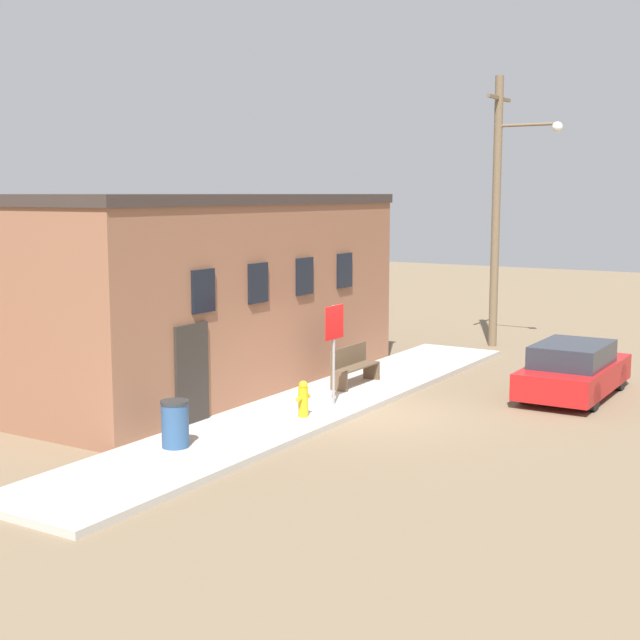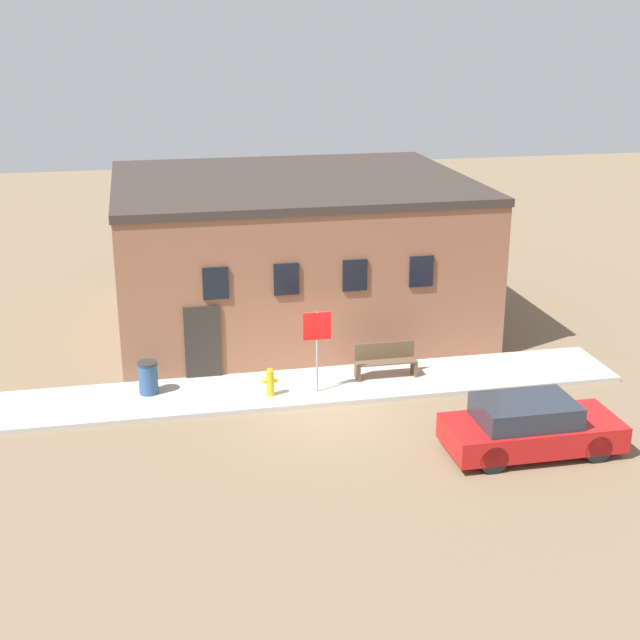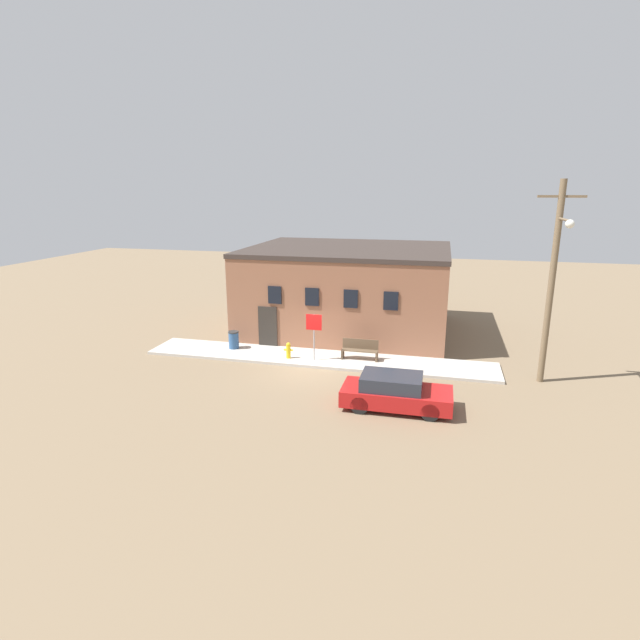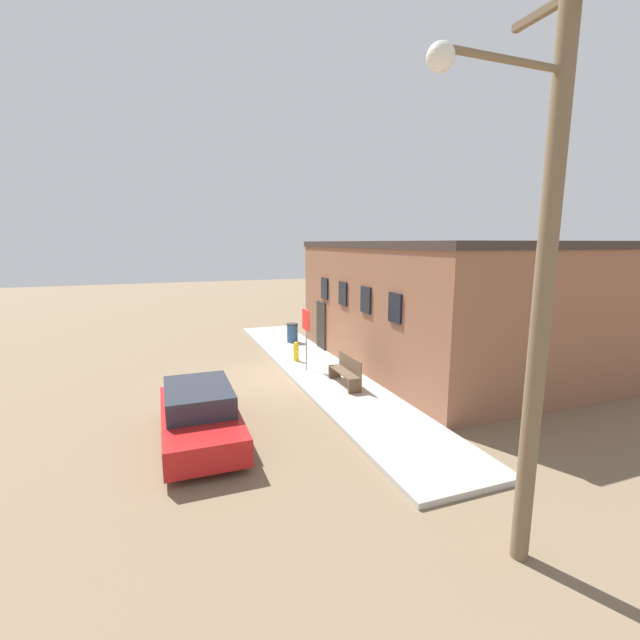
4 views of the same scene
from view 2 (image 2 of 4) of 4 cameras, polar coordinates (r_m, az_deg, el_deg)
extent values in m
plane|color=#7A664C|center=(23.41, 0.34, -5.62)|extent=(80.00, 80.00, 0.00)
cube|color=#BCB7AD|center=(24.49, -0.27, -4.30)|extent=(16.94, 2.48, 0.14)
cube|color=#8E5B42|center=(29.32, -1.83, 4.22)|extent=(11.13, 9.29, 4.57)
cube|color=#382D28|center=(28.81, -1.88, 8.85)|extent=(11.23, 9.39, 0.24)
cube|color=black|center=(24.35, -6.70, 2.35)|extent=(0.70, 0.08, 0.90)
cube|color=black|center=(24.58, -2.17, 2.63)|extent=(0.70, 0.08, 0.90)
cube|color=black|center=(24.96, 2.24, 2.88)|extent=(0.70, 0.08, 0.90)
cube|color=black|center=(25.49, 6.50, 3.12)|extent=(0.70, 0.08, 0.90)
cube|color=#2D2823|center=(24.86, -7.50, -1.55)|extent=(1.00, 0.08, 2.20)
cylinder|color=gold|center=(23.71, -3.20, -4.14)|extent=(0.21, 0.21, 0.63)
sphere|color=gold|center=(23.57, -3.22, -3.31)|extent=(0.19, 0.19, 0.19)
cylinder|color=gold|center=(23.65, -3.60, -3.96)|extent=(0.12, 0.10, 0.10)
cylinder|color=gold|center=(23.69, -2.81, -3.90)|extent=(0.12, 0.10, 0.10)
cylinder|color=gray|center=(23.61, -0.19, -2.09)|extent=(0.06, 0.06, 2.25)
cube|color=red|center=(23.34, -0.18, -0.39)|extent=(0.75, 0.02, 0.75)
cube|color=brown|center=(24.76, 2.41, -3.34)|extent=(0.08, 0.44, 0.43)
cube|color=brown|center=(25.18, 6.04, -3.04)|extent=(0.08, 0.44, 0.43)
cube|color=brown|center=(24.87, 4.26, -2.69)|extent=(1.72, 0.44, 0.04)
cube|color=brown|center=(24.95, 4.15, -1.96)|extent=(1.72, 0.04, 0.48)
cylinder|color=#2D517F|center=(24.21, -10.94, -3.71)|extent=(0.51, 0.51, 0.83)
cylinder|color=#2D2D2D|center=(24.04, -11.00, -2.74)|extent=(0.53, 0.53, 0.06)
cylinder|color=black|center=(22.77, 15.47, -6.17)|extent=(0.67, 0.20, 0.67)
cylinder|color=black|center=(21.54, 17.33, -7.85)|extent=(0.67, 0.20, 0.67)
cylinder|color=black|center=(21.78, 9.46, -6.90)|extent=(0.67, 0.20, 0.67)
cylinder|color=black|center=(20.49, 11.02, -8.73)|extent=(0.67, 0.20, 0.67)
cube|color=red|center=(21.54, 13.40, -7.02)|extent=(4.09, 1.76, 0.61)
cube|color=#282D38|center=(21.22, 13.01, -5.70)|extent=(2.25, 1.55, 0.52)
camera|label=1|loc=(17.69, -55.34, -5.64)|focal=50.00mm
camera|label=3|loc=(10.15, 76.53, -5.52)|focal=28.00mm
camera|label=4|loc=(25.67, 35.98, 4.16)|focal=24.00mm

